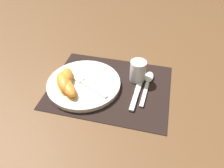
% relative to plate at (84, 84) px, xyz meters
% --- Properties ---
extents(ground_plane, '(3.00, 3.00, 0.00)m').
position_rel_plate_xyz_m(ground_plane, '(0.09, 0.02, -0.01)').
color(ground_plane, brown).
extents(placemat, '(0.44, 0.34, 0.00)m').
position_rel_plate_xyz_m(placemat, '(0.09, 0.02, -0.01)').
color(placemat, black).
rests_on(placemat, ground_plane).
extents(plate, '(0.27, 0.27, 0.02)m').
position_rel_plate_xyz_m(plate, '(0.00, 0.00, 0.00)').
color(plate, white).
rests_on(plate, placemat).
extents(juice_glass, '(0.06, 0.06, 0.08)m').
position_rel_plate_xyz_m(juice_glass, '(0.19, 0.08, 0.03)').
color(juice_glass, silver).
rests_on(juice_glass, placemat).
extents(knife, '(0.03, 0.23, 0.01)m').
position_rel_plate_xyz_m(knife, '(0.20, 0.02, -0.01)').
color(knife, silver).
rests_on(knife, placemat).
extents(spoon, '(0.04, 0.19, 0.01)m').
position_rel_plate_xyz_m(spoon, '(0.23, 0.07, -0.00)').
color(spoon, silver).
rests_on(spoon, placemat).
extents(fork, '(0.19, 0.11, 0.00)m').
position_rel_plate_xyz_m(fork, '(0.00, -0.01, 0.01)').
color(fork, silver).
rests_on(fork, plate).
extents(citrus_wedge_0, '(0.07, 0.11, 0.04)m').
position_rel_plate_xyz_m(citrus_wedge_0, '(-0.06, -0.01, 0.02)').
color(citrus_wedge_0, '#F7C656').
rests_on(citrus_wedge_0, plate).
extents(citrus_wedge_1, '(0.10, 0.12, 0.04)m').
position_rel_plate_xyz_m(citrus_wedge_1, '(-0.06, -0.04, 0.03)').
color(citrus_wedge_1, '#F7C656').
rests_on(citrus_wedge_1, plate).
extents(citrus_wedge_2, '(0.12, 0.12, 0.03)m').
position_rel_plate_xyz_m(citrus_wedge_2, '(-0.04, -0.05, 0.02)').
color(citrus_wedge_2, '#F7C656').
rests_on(citrus_wedge_2, plate).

